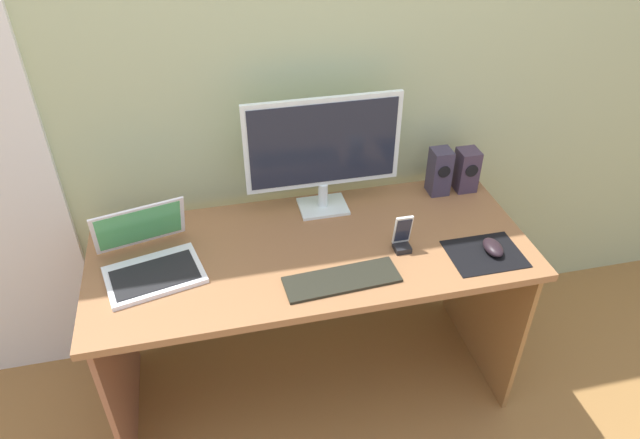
% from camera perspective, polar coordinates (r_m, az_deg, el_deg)
% --- Properties ---
extents(ground_plane, '(8.00, 8.00, 0.00)m').
position_cam_1_polar(ground_plane, '(2.51, -0.73, -15.68)').
color(ground_plane, olive).
extents(wall_back, '(6.00, 0.04, 2.50)m').
position_cam_1_polar(wall_back, '(2.08, -3.43, 15.66)').
color(wall_back, '#B0BD8E').
rests_on(wall_back, ground_plane).
extents(desk, '(1.52, 0.65, 0.72)m').
position_cam_1_polar(desk, '(2.09, -0.84, -5.79)').
color(desk, '#94633E').
rests_on(desk, ground_plane).
extents(monitor, '(0.57, 0.14, 0.45)m').
position_cam_1_polar(monitor, '(2.05, 0.32, 7.00)').
color(monitor, white).
rests_on(monitor, desk).
extents(speaker_right, '(0.08, 0.09, 0.17)m').
position_cam_1_polar(speaker_right, '(2.33, 14.32, 4.80)').
color(speaker_right, '#3E3146').
rests_on(speaker_right, desk).
extents(speaker_near_monitor, '(0.08, 0.08, 0.19)m').
position_cam_1_polar(speaker_near_monitor, '(2.28, 11.77, 4.69)').
color(speaker_near_monitor, '#393349').
rests_on(speaker_near_monitor, desk).
extents(laptop, '(0.36, 0.35, 0.21)m').
position_cam_1_polar(laptop, '(1.96, -16.58, -3.70)').
color(laptop, white).
rests_on(laptop, desk).
extents(keyboard_external, '(0.38, 0.15, 0.01)m').
position_cam_1_polar(keyboard_external, '(1.86, 2.19, -5.98)').
color(keyboard_external, black).
rests_on(keyboard_external, desk).
extents(mousepad, '(0.25, 0.20, 0.00)m').
position_cam_1_polar(mousepad, '(2.05, 16.04, -3.29)').
color(mousepad, black).
rests_on(mousepad, desk).
extents(mouse, '(0.06, 0.10, 0.04)m').
position_cam_1_polar(mouse, '(2.05, 16.80, -2.67)').
color(mouse, black).
rests_on(mouse, mousepad).
extents(phone_in_dock, '(0.06, 0.05, 0.14)m').
position_cam_1_polar(phone_in_dock, '(1.98, 8.17, -1.81)').
color(phone_in_dock, black).
rests_on(phone_in_dock, desk).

